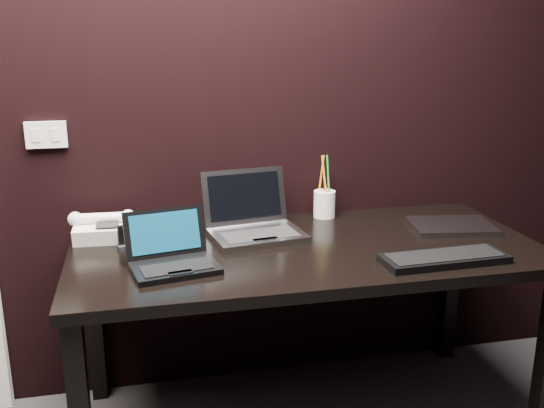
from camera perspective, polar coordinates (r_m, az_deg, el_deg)
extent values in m
plane|color=black|center=(2.44, -6.07, 11.23)|extent=(4.00, 0.00, 4.00)
cube|color=silver|center=(2.46, -20.49, 6.13)|extent=(0.15, 0.02, 0.10)
cube|color=silver|center=(2.45, -21.33, 6.03)|extent=(0.03, 0.01, 0.05)
cube|color=silver|center=(2.44, -19.71, 6.15)|extent=(0.03, 0.01, 0.05)
cube|color=black|center=(2.24, 3.26, -4.39)|extent=(1.70, 0.80, 0.04)
cube|color=black|center=(2.64, -16.36, -10.52)|extent=(0.06, 0.06, 0.70)
cube|color=black|center=(2.97, 16.41, -7.49)|extent=(0.06, 0.06, 0.70)
cube|color=black|center=(2.02, -9.12, -5.98)|extent=(0.30, 0.24, 0.02)
cube|color=black|center=(1.99, -8.97, -5.91)|extent=(0.24, 0.14, 0.00)
cube|color=black|center=(1.95, -8.61, -6.41)|extent=(0.08, 0.04, 0.00)
cube|color=black|center=(2.10, -10.04, -2.62)|extent=(0.28, 0.11, 0.16)
cube|color=#092F46|center=(2.09, -10.01, -2.62)|extent=(0.24, 0.09, 0.13)
cube|color=#98979C|center=(2.30, -1.39, -2.97)|extent=(0.37, 0.29, 0.02)
cube|color=black|center=(2.27, -1.14, -2.88)|extent=(0.30, 0.17, 0.00)
cube|color=gray|center=(2.21, -0.58, -3.37)|extent=(0.10, 0.05, 0.00)
cube|color=gray|center=(2.40, -2.61, 0.75)|extent=(0.35, 0.11, 0.21)
cube|color=black|center=(2.39, -2.57, 0.75)|extent=(0.30, 0.09, 0.17)
cube|color=black|center=(2.15, 15.91, -4.96)|extent=(0.44, 0.16, 0.02)
cube|color=black|center=(2.14, 15.94, -4.61)|extent=(0.40, 0.13, 0.00)
cube|color=gray|center=(2.51, 16.54, -2.00)|extent=(0.35, 0.28, 0.02)
cube|color=silver|center=(2.38, -15.60, -2.38)|extent=(0.21, 0.20, 0.09)
cylinder|color=white|center=(2.35, -15.72, -1.29)|extent=(0.19, 0.05, 0.04)
sphere|color=silver|center=(2.36, -18.02, -1.38)|extent=(0.06, 0.06, 0.06)
sphere|color=silver|center=(2.34, -13.40, -1.19)|extent=(0.06, 0.06, 0.06)
cube|color=black|center=(2.31, -15.25, -1.89)|extent=(0.08, 0.06, 0.01)
cube|color=black|center=(2.24, -13.77, -3.04)|extent=(0.05, 0.03, 0.09)
cube|color=black|center=(2.24, -13.63, -3.99)|extent=(0.06, 0.05, 0.02)
cylinder|color=white|center=(2.56, 4.95, 0.00)|extent=(0.09, 0.09, 0.11)
cylinder|color=orange|center=(2.54, 4.67, 2.75)|extent=(0.02, 0.03, 0.17)
cylinder|color=#238132|center=(2.53, 5.30, 2.69)|extent=(0.02, 0.03, 0.17)
cylinder|color=black|center=(2.54, 5.03, 2.79)|extent=(0.01, 0.02, 0.17)
cylinder|color=orange|center=(2.52, 4.94, 2.65)|extent=(0.02, 0.04, 0.17)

